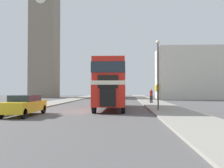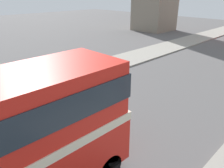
# 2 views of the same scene
# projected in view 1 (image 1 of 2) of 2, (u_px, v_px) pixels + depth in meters

# --- Properties ---
(ground_plane) EXTENTS (120.00, 120.00, 0.00)m
(ground_plane) POSITION_uv_depth(u_px,v_px,m) (89.00, 112.00, 20.21)
(ground_plane) COLOR #565454
(sidewalk_right) EXTENTS (3.50, 120.00, 0.12)m
(sidewalk_right) POSITION_uv_depth(u_px,v_px,m) (173.00, 111.00, 19.84)
(sidewalk_right) COLOR gray
(sidewalk_right) RESTS_ON ground_plane
(sidewalk_left) EXTENTS (3.50, 120.00, 0.12)m
(sidewalk_left) POSITION_uv_depth(u_px,v_px,m) (8.00, 111.00, 20.59)
(sidewalk_left) COLOR gray
(sidewalk_left) RESTS_ON ground_plane
(double_decker_bus) EXTENTS (2.53, 11.11, 4.28)m
(double_decker_bus) POSITION_uv_depth(u_px,v_px,m) (112.00, 82.00, 23.51)
(double_decker_bus) COLOR red
(double_decker_bus) RESTS_ON ground_plane
(bus_distant) EXTENTS (2.46, 10.78, 4.10)m
(bus_distant) POSITION_uv_depth(u_px,v_px,m) (118.00, 87.00, 59.52)
(bus_distant) COLOR #B2140F
(bus_distant) RESTS_ON ground_plane
(car_parked_near) EXTENTS (1.68, 4.52, 1.42)m
(car_parked_near) POSITION_uv_depth(u_px,v_px,m) (24.00, 105.00, 17.16)
(car_parked_near) COLOR gold
(car_parked_near) RESTS_ON ground_plane
(pedestrian_walking) EXTENTS (0.37, 0.37, 1.81)m
(pedestrian_walking) POSITION_uv_depth(u_px,v_px,m) (151.00, 95.00, 31.92)
(pedestrian_walking) COLOR #282833
(pedestrian_walking) RESTS_ON sidewalk_right
(bicycle_on_pavement) EXTENTS (0.05, 1.76, 0.78)m
(bicycle_on_pavement) POSITION_uv_depth(u_px,v_px,m) (151.00, 98.00, 40.96)
(bicycle_on_pavement) COLOR black
(bicycle_on_pavement) RESTS_ON sidewalk_right
(street_lamp) EXTENTS (0.36, 0.36, 5.86)m
(street_lamp) POSITION_uv_depth(u_px,v_px,m) (158.00, 64.00, 20.90)
(street_lamp) COLOR #38383D
(street_lamp) RESTS_ON sidewalk_right
(church_tower) EXTENTS (5.96, 5.96, 35.99)m
(church_tower) POSITION_uv_depth(u_px,v_px,m) (45.00, 18.00, 57.45)
(church_tower) COLOR gray
(church_tower) RESTS_ON ground_plane
(shop_building_block) EXTENTS (14.37, 8.54, 9.85)m
(shop_building_block) POSITION_uv_depth(u_px,v_px,m) (194.00, 74.00, 48.56)
(shop_building_block) COLOR beige
(shop_building_block) RESTS_ON ground_plane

